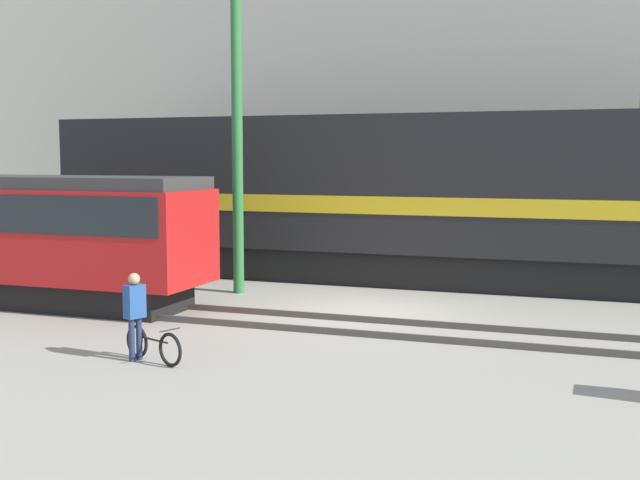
{
  "coord_description": "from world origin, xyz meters",
  "views": [
    {
      "loc": [
        5.35,
        -18.19,
        3.72
      ],
      "look_at": [
        -0.94,
        -0.85,
        1.8
      ],
      "focal_mm": 45.0,
      "sensor_mm": 36.0,
      "label": 1
    }
  ],
  "objects_px": {
    "bicycle": "(153,345)",
    "utility_pole_left": "(237,120)",
    "streetcar": "(26,231)",
    "person": "(135,308)",
    "freight_locomotive": "(382,196)"
  },
  "relations": [
    {
      "from": "person",
      "to": "bicycle",
      "type": "bearing_deg",
      "value": 0.91
    },
    {
      "from": "bicycle",
      "to": "person",
      "type": "xyz_separation_m",
      "value": [
        -0.37,
        -0.01,
        0.66
      ]
    },
    {
      "from": "bicycle",
      "to": "streetcar",
      "type": "bearing_deg",
      "value": 146.99
    },
    {
      "from": "streetcar",
      "to": "bicycle",
      "type": "xyz_separation_m",
      "value": [
        6.11,
        -3.97,
        -1.54
      ]
    },
    {
      "from": "utility_pole_left",
      "to": "bicycle",
      "type": "bearing_deg",
      "value": -76.13
    },
    {
      "from": "freight_locomotive",
      "to": "bicycle",
      "type": "xyz_separation_m",
      "value": [
        -1.33,
        -10.64,
        -2.26
      ]
    },
    {
      "from": "bicycle",
      "to": "utility_pole_left",
      "type": "xyz_separation_m",
      "value": [
        -1.8,
        7.31,
        4.39
      ]
    },
    {
      "from": "freight_locomotive",
      "to": "utility_pole_left",
      "type": "bearing_deg",
      "value": -133.21
    },
    {
      "from": "bicycle",
      "to": "person",
      "type": "bearing_deg",
      "value": -179.09
    },
    {
      "from": "freight_locomotive",
      "to": "streetcar",
      "type": "relative_size",
      "value": 2.12
    },
    {
      "from": "bicycle",
      "to": "freight_locomotive",
      "type": "bearing_deg",
      "value": 82.88
    },
    {
      "from": "bicycle",
      "to": "utility_pole_left",
      "type": "bearing_deg",
      "value": 103.87
    },
    {
      "from": "streetcar",
      "to": "utility_pole_left",
      "type": "height_order",
      "value": "utility_pole_left"
    },
    {
      "from": "streetcar",
      "to": "bicycle",
      "type": "distance_m",
      "value": 7.45
    },
    {
      "from": "streetcar",
      "to": "bicycle",
      "type": "bearing_deg",
      "value": -33.01
    }
  ]
}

